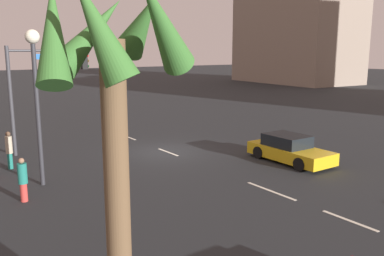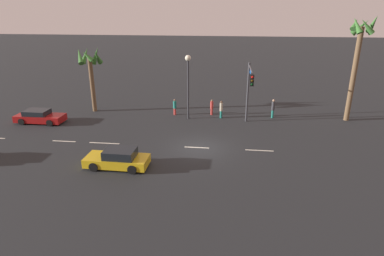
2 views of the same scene
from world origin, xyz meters
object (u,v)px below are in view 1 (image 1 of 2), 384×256
Objects in this scene: traffic_signal at (39,81)px; building_2 at (297,15)px; car_0 at (289,150)px; pedestrian_0 at (23,179)px; palm_tree_0 at (111,85)px; streetlamp at (35,79)px; pedestrian_2 at (9,149)px.

traffic_signal is 0.25× the size of building_2.
car_0 is 2.67× the size of pedestrian_0.
car_0 is at bearing -134.43° from traffic_signal.
traffic_signal is at bearing 121.99° from building_2.
building_2 is (42.19, -54.29, 6.74)m from palm_tree_0.
pedestrian_0 is at bearing 144.67° from streetlamp.
palm_tree_0 reaches higher than car_0.
building_2 reaches higher than pedestrian_0.
streetlamp is 4.80m from pedestrian_2.
car_0 is at bearing 135.35° from building_2.
streetlamp is at bearing 163.85° from traffic_signal.
palm_tree_0 is at bearing 169.08° from traffic_signal.
traffic_signal is (9.33, 9.51, 3.30)m from car_0.
car_0 is 13.61m from pedestrian_2.
streetlamp is 0.27× the size of building_2.
pedestrian_0 is at bearing 80.85° from car_0.
palm_tree_0 is 0.29× the size of building_2.
car_0 is at bearing -120.05° from pedestrian_2.
pedestrian_2 is (-2.52, 2.26, -2.95)m from traffic_signal.
pedestrian_0 is at bearing 126.78° from building_2.
building_2 is (35.29, -41.65, 11.06)m from car_0.
palm_tree_0 is (-16.23, 3.13, 1.02)m from traffic_signal.
pedestrian_2 is at bearing -3.62° from palm_tree_0.
building_2 reaches higher than pedestrian_2.
pedestrian_0 reaches higher than car_0.
streetlamp is 3.80× the size of pedestrian_0.
streetlamp is 10.54m from palm_tree_0.
car_0 is 2.47× the size of pedestrian_2.
streetlamp is (3.53, 11.19, 3.81)m from car_0.
pedestrian_2 reaches higher than pedestrian_0.
palm_tree_0 is (-13.71, 0.87, 3.97)m from pedestrian_2.
traffic_signal is 6.06m from streetlamp.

